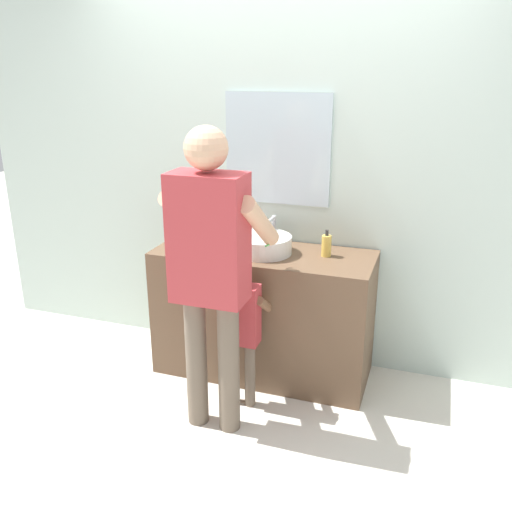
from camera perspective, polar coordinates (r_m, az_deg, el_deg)
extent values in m
plane|color=silver|center=(3.51, -0.81, -14.07)|extent=(14.00, 14.00, 0.00)
cube|color=silver|center=(3.58, 2.46, 9.89)|extent=(4.40, 0.08, 2.70)
cube|color=silver|center=(3.51, 2.24, 11.03)|extent=(0.68, 0.02, 0.69)
cube|color=brown|center=(3.56, 0.78, -5.94)|extent=(1.37, 0.54, 0.83)
cylinder|color=silver|center=(3.37, 0.71, 1.19)|extent=(0.36, 0.36, 0.11)
cylinder|color=beige|center=(3.37, 0.71, 1.28)|extent=(0.29, 0.29, 0.09)
cylinder|color=#B7BABF|center=(3.57, 1.86, 2.80)|extent=(0.03, 0.03, 0.18)
cylinder|color=#B7BABF|center=(3.49, 1.58, 3.80)|extent=(0.02, 0.12, 0.02)
cylinder|color=#B7BABF|center=(3.61, 0.78, 1.92)|extent=(0.04, 0.04, 0.05)
cylinder|color=#B7BABF|center=(3.57, 2.92, 1.70)|extent=(0.04, 0.04, 0.05)
cylinder|color=#D86666|center=(3.47, -4.05, 1.58)|extent=(0.07, 0.07, 0.09)
cylinder|color=green|center=(3.46, -3.81, 2.43)|extent=(0.02, 0.02, 0.17)
cube|color=white|center=(3.43, -3.84, 3.94)|extent=(0.01, 0.02, 0.02)
cylinder|color=orange|center=(3.45, -4.21, 2.34)|extent=(0.04, 0.02, 0.17)
cube|color=white|center=(3.42, -4.25, 3.87)|extent=(0.01, 0.02, 0.02)
cylinder|color=gold|center=(3.34, 7.33, 1.05)|extent=(0.06, 0.06, 0.13)
cylinder|color=#2D2D2D|center=(3.31, 7.39, 2.41)|extent=(0.02, 0.02, 0.03)
cylinder|color=#6B5B4C|center=(3.33, -2.33, -11.93)|extent=(0.06, 0.06, 0.41)
cylinder|color=#6B5B4C|center=(3.30, -0.62, -12.23)|extent=(0.06, 0.06, 0.41)
cube|color=#B7383D|center=(3.14, -1.54, -6.07)|extent=(0.21, 0.12, 0.36)
sphere|color=brown|center=(3.04, -1.58, -1.86)|extent=(0.12, 0.12, 0.12)
cylinder|color=brown|center=(3.24, -2.85, -4.62)|extent=(0.05, 0.25, 0.19)
cylinder|color=brown|center=(3.17, 0.97, -5.16)|extent=(0.05, 0.25, 0.19)
cylinder|color=#6B5B4C|center=(3.10, -6.22, -10.82)|extent=(0.12, 0.12, 0.77)
cylinder|color=#6B5B4C|center=(3.03, -2.85, -11.46)|extent=(0.12, 0.12, 0.77)
cube|color=#B7383D|center=(2.77, -4.94, 1.81)|extent=(0.38, 0.22, 0.67)
sphere|color=#D8A884|center=(2.67, -5.23, 11.13)|extent=(0.22, 0.22, 0.22)
cylinder|color=#D8A884|center=(2.99, -7.35, 4.21)|extent=(0.09, 0.46, 0.36)
cylinder|color=#D8A884|center=(2.84, 0.36, 3.54)|extent=(0.09, 0.46, 0.36)
cylinder|color=green|center=(3.05, 1.40, 1.20)|extent=(0.01, 0.14, 0.03)
cube|color=white|center=(3.11, 1.81, 1.82)|extent=(0.01, 0.02, 0.02)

